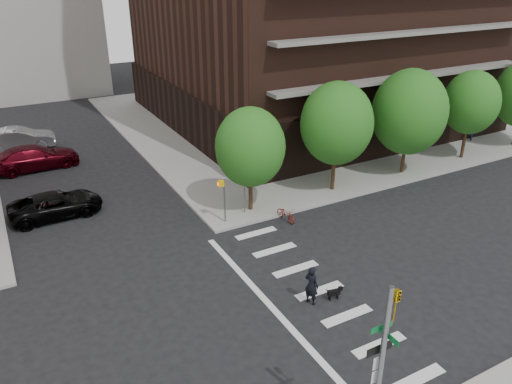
# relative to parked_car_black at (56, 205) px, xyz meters

# --- Properties ---
(ground) EXTENTS (120.00, 120.00, 0.00)m
(ground) POSITION_rel_parked_car_black_xyz_m (6.20, -13.39, -0.72)
(ground) COLOR black
(ground) RESTS_ON ground
(sidewalk_ne) EXTENTS (39.00, 33.00, 0.15)m
(sidewalk_ne) POSITION_rel_parked_car_black_xyz_m (26.70, 10.11, -0.65)
(sidewalk_ne) COLOR gray
(sidewalk_ne) RESTS_ON ground
(crosswalk) EXTENTS (3.85, 13.00, 0.01)m
(crosswalk) POSITION_rel_parked_car_black_xyz_m (8.40, -13.39, -0.72)
(crosswalk) COLOR silver
(crosswalk) RESTS_ON ground
(tree_a) EXTENTS (4.00, 4.00, 5.90)m
(tree_a) POSITION_rel_parked_car_black_xyz_m (10.20, -4.89, 3.32)
(tree_a) COLOR #301E11
(tree_a) RESTS_ON sidewalk_ne
(tree_b) EXTENTS (4.50, 4.50, 6.65)m
(tree_b) POSITION_rel_parked_car_black_xyz_m (16.20, -4.89, 3.82)
(tree_b) COLOR #301E11
(tree_b) RESTS_ON sidewalk_ne
(tree_c) EXTENTS (5.00, 5.00, 6.80)m
(tree_c) POSITION_rel_parked_car_black_xyz_m (22.20, -4.89, 3.73)
(tree_c) COLOR #301E11
(tree_c) RESTS_ON sidewalk_ne
(tree_d) EXTENTS (4.00, 4.00, 6.20)m
(tree_d) POSITION_rel_parked_car_black_xyz_m (28.20, -4.89, 3.62)
(tree_d) COLOR #301E11
(tree_d) RESTS_ON sidewalk_ne
(pedestrian_signal) EXTENTS (2.18, 0.67, 2.60)m
(pedestrian_signal) POSITION_rel_parked_car_black_xyz_m (8.51, -5.47, 1.13)
(pedestrian_signal) COLOR slate
(pedestrian_signal) RESTS_ON sidewalk_ne
(parked_car_black) EXTENTS (2.52, 5.25, 1.44)m
(parked_car_black) POSITION_rel_parked_car_black_xyz_m (0.00, 0.00, 0.00)
(parked_car_black) COLOR black
(parked_car_black) RESTS_ON ground
(parked_car_maroon) EXTENTS (2.65, 6.05, 1.73)m
(parked_car_maroon) POSITION_rel_parked_car_black_xyz_m (-0.14, 8.42, 0.14)
(parked_car_maroon) COLOR #40040D
(parked_car_maroon) RESTS_ON ground
(parked_car_silver) EXTENTS (2.35, 5.42, 1.74)m
(parked_car_silver) POSITION_rel_parked_car_black_xyz_m (-0.69, 13.37, 0.15)
(parked_car_silver) COLOR #9A9DA0
(parked_car_silver) RESTS_ON ground
(scooter) EXTENTS (0.71, 1.63, 0.83)m
(scooter) POSITION_rel_parked_car_black_xyz_m (11.43, -6.89, -0.31)
(scooter) COLOR maroon
(scooter) RESTS_ON ground
(dog_walker) EXTENTS (0.78, 0.65, 1.84)m
(dog_walker) POSITION_rel_parked_car_black_xyz_m (8.35, -13.91, 0.20)
(dog_walker) COLOR black
(dog_walker) RESTS_ON ground
(dog) EXTENTS (0.70, 0.29, 0.58)m
(dog) POSITION_rel_parked_car_black_xyz_m (9.42, -14.19, -0.36)
(dog) COLOR black
(dog) RESTS_ON ground
(pedestrian_far) EXTENTS (1.02, 0.85, 1.87)m
(pedestrian_far) POSITION_rel_parked_car_black_xyz_m (32.00, -2.39, 0.36)
(pedestrian_far) COLOR navy
(pedestrian_far) RESTS_ON sidewalk_ne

